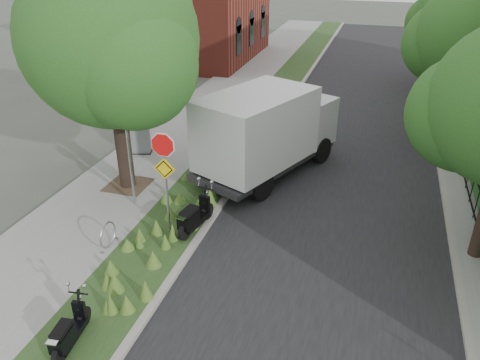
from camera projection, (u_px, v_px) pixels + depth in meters
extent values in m
plane|color=#4C5147|center=(208.00, 254.00, 12.90)|extent=(120.00, 120.00, 0.00)
cube|color=gray|center=(198.00, 118.00, 22.46)|extent=(3.50, 60.00, 0.12)
cube|color=#233F1B|center=(253.00, 124.00, 21.74)|extent=(2.00, 60.00, 0.12)
cube|color=#9E9991|center=(274.00, 126.00, 21.48)|extent=(0.20, 60.00, 0.13)
cube|color=black|center=(351.00, 135.00, 20.60)|extent=(7.00, 60.00, 0.01)
cube|color=#9E9991|center=(436.00, 143.00, 19.66)|extent=(0.20, 60.00, 0.13)
cube|color=gray|center=(480.00, 148.00, 19.22)|extent=(3.20, 60.00, 0.12)
cylinder|color=black|center=(121.00, 124.00, 15.22)|extent=(0.52, 0.52, 4.48)
sphere|color=#26541C|center=(110.00, 39.00, 13.97)|extent=(5.40, 5.40, 5.40)
sphere|color=#26541C|center=(93.00, 53.00, 15.28)|extent=(4.05, 4.05, 4.05)
sphere|color=#26541C|center=(133.00, 65.00, 13.36)|extent=(3.78, 3.78, 3.78)
cube|color=#473828|center=(128.00, 185.00, 16.26)|extent=(1.40, 1.40, 0.01)
cylinder|color=#A5A8AD|center=(128.00, 146.00, 14.28)|extent=(0.08, 0.08, 4.00)
torus|color=#A5A8AD|center=(108.00, 235.00, 12.87)|extent=(0.05, 0.77, 0.77)
cube|color=#A5A8AD|center=(102.00, 253.00, 12.73)|extent=(0.06, 0.06, 0.04)
cube|color=#A5A8AD|center=(116.00, 239.00, 13.34)|extent=(0.06, 0.06, 0.04)
cylinder|color=#A5A8AD|center=(166.00, 186.00, 13.03)|extent=(0.07, 0.07, 3.00)
cylinder|color=red|center=(163.00, 145.00, 12.42)|extent=(0.86, 0.03, 0.86)
cylinder|color=white|center=(163.00, 145.00, 12.44)|extent=(0.94, 0.02, 0.94)
cube|color=yellow|center=(165.00, 169.00, 12.75)|extent=(0.64, 0.03, 0.64)
cube|color=black|center=(459.00, 123.00, 19.01)|extent=(0.04, 24.00, 0.04)
cube|color=black|center=(455.00, 141.00, 19.38)|extent=(0.04, 24.00, 0.04)
cylinder|color=black|center=(457.00, 133.00, 19.22)|extent=(0.03, 0.03, 1.00)
cube|color=#184117|center=(475.00, 134.00, 19.02)|extent=(1.00, 24.00, 1.10)
sphere|color=#26541C|center=(467.00, 114.00, 11.75)|extent=(3.00, 3.00, 3.00)
cylinder|color=black|center=(459.00, 97.00, 18.57)|extent=(0.36, 0.36, 4.03)
sphere|color=#26541C|center=(474.00, 33.00, 17.44)|extent=(4.20, 4.20, 4.20)
sphere|color=#26541C|center=(443.00, 43.00, 18.46)|extent=(3.15, 3.15, 3.15)
cylinder|color=black|center=(443.00, 57.00, 25.44)|extent=(0.36, 0.36, 3.64)
sphere|color=#26541C|center=(452.00, 15.00, 24.42)|extent=(3.80, 3.80, 3.80)
sphere|color=#26541C|center=(432.00, 22.00, 25.35)|extent=(2.85, 2.85, 2.85)
sphere|color=#26541C|center=(467.00, 25.00, 24.00)|extent=(2.66, 2.66, 2.66)
cylinder|color=black|center=(207.00, 211.00, 14.21)|extent=(0.22, 0.54, 0.52)
cylinder|color=black|center=(185.00, 231.00, 13.23)|extent=(0.22, 0.54, 0.52)
cube|color=black|center=(195.00, 221.00, 13.67)|extent=(0.55, 1.20, 0.18)
cube|color=black|center=(188.00, 220.00, 13.28)|extent=(0.48, 0.71, 0.40)
cube|color=black|center=(189.00, 211.00, 13.20)|extent=(0.41, 0.65, 0.12)
cylinder|color=black|center=(84.00, 316.00, 10.32)|extent=(0.16, 0.46, 0.45)
cylinder|color=black|center=(59.00, 354.00, 9.38)|extent=(0.16, 0.46, 0.45)
cube|color=black|center=(71.00, 335.00, 9.81)|extent=(0.41, 1.02, 0.16)
cube|color=black|center=(62.00, 339.00, 9.44)|extent=(0.38, 0.60, 0.35)
cube|color=black|center=(61.00, 329.00, 9.38)|extent=(0.32, 0.55, 0.10)
cube|color=#262628|center=(266.00, 159.00, 17.09)|extent=(4.33, 6.27, 0.20)
cube|color=#B7BABC|center=(302.00, 118.00, 18.19)|extent=(2.69, 2.31, 1.77)
cube|color=white|center=(257.00, 128.00, 16.03)|extent=(3.88, 4.82, 2.44)
cube|color=#262628|center=(142.00, 152.00, 18.72)|extent=(0.90, 0.72, 0.03)
cube|color=slate|center=(141.00, 140.00, 18.48)|extent=(0.79, 0.62, 1.04)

